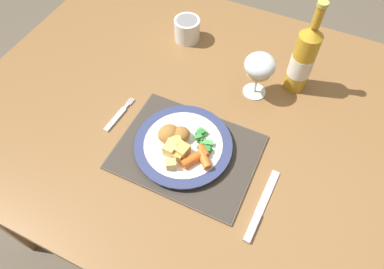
{
  "coord_description": "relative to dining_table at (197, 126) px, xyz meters",
  "views": [
    {
      "loc": [
        0.24,
        -0.54,
        1.48
      ],
      "look_at": [
        0.04,
        -0.11,
        0.78
      ],
      "focal_mm": 32.0,
      "sensor_mm": 36.0,
      "label": 1
    }
  ],
  "objects": [
    {
      "name": "ground_plane",
      "position": [
        0.0,
        0.0,
        -0.65
      ],
      "size": [
        6.0,
        6.0,
        0.0
      ],
      "primitive_type": "plane",
      "color": "brown"
    },
    {
      "name": "dining_table",
      "position": [
        0.0,
        0.0,
        0.0
      ],
      "size": [
        1.25,
        0.97,
        0.74
      ],
      "color": "olive",
      "rests_on": "ground"
    },
    {
      "name": "placemat",
      "position": [
        0.04,
        -0.14,
        0.09
      ],
      "size": [
        0.34,
        0.26,
        0.01
      ],
      "color": "brown",
      "rests_on": "dining_table"
    },
    {
      "name": "dinner_plate",
      "position": [
        0.02,
        -0.14,
        0.1
      ],
      "size": [
        0.24,
        0.24,
        0.02
      ],
      "color": "white",
      "rests_on": "placemat"
    },
    {
      "name": "breaded_croquettes",
      "position": [
        -0.0,
        -0.13,
        0.13
      ],
      "size": [
        0.09,
        0.08,
        0.04
      ],
      "color": "#A87033",
      "rests_on": "dinner_plate"
    },
    {
      "name": "green_beans_pile",
      "position": [
        0.07,
        -0.12,
        0.12
      ],
      "size": [
        0.06,
        0.07,
        0.02
      ],
      "color": "green",
      "rests_on": "dinner_plate"
    },
    {
      "name": "glazed_carrots",
      "position": [
        0.08,
        -0.16,
        0.12
      ],
      "size": [
        0.07,
        0.08,
        0.02
      ],
      "color": "orange",
      "rests_on": "dinner_plate"
    },
    {
      "name": "fork",
      "position": [
        -0.18,
        -0.12,
        0.09
      ],
      "size": [
        0.02,
        0.13,
        0.01
      ],
      "color": "silver",
      "rests_on": "dining_table"
    },
    {
      "name": "table_knife",
      "position": [
        0.25,
        -0.22,
        0.09
      ],
      "size": [
        0.03,
        0.19,
        0.01
      ],
      "color": "silver",
      "rests_on": "dining_table"
    },
    {
      "name": "wine_glass",
      "position": [
        0.12,
        0.12,
        0.19
      ],
      "size": [
        0.08,
        0.08,
        0.13
      ],
      "color": "silver",
      "rests_on": "dining_table"
    },
    {
      "name": "bottle",
      "position": [
        0.22,
        0.19,
        0.19
      ],
      "size": [
        0.06,
        0.06,
        0.27
      ],
      "color": "gold",
      "rests_on": "dining_table"
    },
    {
      "name": "roast_potatoes",
      "position": [
        0.02,
        -0.17,
        0.13
      ],
      "size": [
        0.06,
        0.09,
        0.03
      ],
      "color": "#DBB256",
      "rests_on": "dinner_plate"
    },
    {
      "name": "drinking_cup",
      "position": [
        -0.15,
        0.24,
        0.12
      ],
      "size": [
        0.08,
        0.08,
        0.07
      ],
      "color": "white",
      "rests_on": "dining_table"
    }
  ]
}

